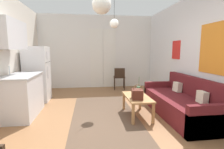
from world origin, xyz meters
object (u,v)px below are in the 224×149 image
pendant_lamp_near (102,4)px  coffee_table (137,99)px  handbag (137,94)px  refrigerator (37,74)px  pendant_lamp_far (114,24)px  couch (182,103)px  accent_chair (119,77)px  bamboo_vase (139,91)px

pendant_lamp_near → coffee_table: bearing=50.1°
handbag → pendant_lamp_near: bearing=-134.1°
pendant_lamp_near → refrigerator: bearing=122.8°
pendant_lamp_near → pendant_lamp_far: (0.46, 1.82, 0.01)m
refrigerator → pendant_lamp_near: bearing=-57.2°
couch → coffee_table: size_ratio=2.25×
pendant_lamp_far → couch: bearing=-32.3°
handbag → accent_chair: size_ratio=0.38×
handbag → pendant_lamp_near: pendant_lamp_near is taller
refrigerator → bamboo_vase: bearing=-29.6°
coffee_table → pendant_lamp_far: bearing=115.9°
couch → pendant_lamp_far: (-1.41, 0.89, 1.83)m
handbag → couch: bearing=6.0°
pendant_lamp_near → pendant_lamp_far: bearing=75.9°
bamboo_vase → pendant_lamp_near: pendant_lamp_near is taller
accent_chair → couch: bearing=115.8°
accent_chair → pendant_lamp_near: bearing=82.6°
bamboo_vase → pendant_lamp_near: 2.11m
handbag → refrigerator: size_ratio=0.19×
accent_chair → coffee_table: bearing=95.0°
refrigerator → accent_chair: refrigerator is taller
pendant_lamp_far → accent_chair: bearing=75.5°
coffee_table → pendant_lamp_far: 1.93m
refrigerator → handbag: bearing=-35.8°
couch → pendant_lamp_near: bearing=-153.7°
handbag → pendant_lamp_far: bearing=108.1°
coffee_table → handbag: size_ratio=3.17×
coffee_table → accent_chair: bearing=88.2°
refrigerator → accent_chair: bearing=22.9°
coffee_table → accent_chair: size_ratio=1.19×
coffee_table → pendant_lamp_far: (-0.39, 0.80, 1.72)m
refrigerator → pendant_lamp_far: size_ratio=1.99×
handbag → pendant_lamp_far: 1.88m
accent_chair → pendant_lamp_far: (-0.48, -1.84, 1.63)m
couch → coffee_table: bearing=175.1°
bamboo_vase → accent_chair: bearing=89.5°
couch → pendant_lamp_near: (-1.87, -0.92, 1.82)m
couch → refrigerator: (-3.52, 1.64, 0.51)m
couch → refrigerator: bearing=155.0°
handbag → refrigerator: bearing=144.2°
bamboo_vase → pendant_lamp_near: bearing=-129.3°
couch → coffee_table: couch is taller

